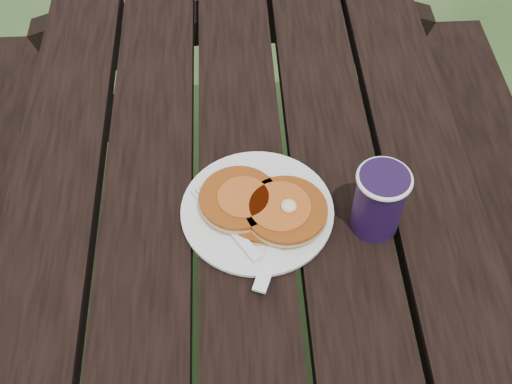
{
  "coord_description": "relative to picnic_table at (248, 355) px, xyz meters",
  "views": [
    {
      "loc": [
        -0.01,
        -0.51,
        1.55
      ],
      "look_at": [
        0.02,
        0.07,
        0.8
      ],
      "focal_mm": 45.0,
      "sensor_mm": 36.0,
      "label": 1
    }
  ],
  "objects": [
    {
      "name": "picnic_table",
      "position": [
        0.0,
        0.0,
        0.0
      ],
      "size": [
        1.36,
        1.8,
        0.75
      ],
      "color": "black",
      "rests_on": "ground"
    },
    {
      "name": "plate",
      "position": [
        0.02,
        0.07,
        0.39
      ],
      "size": [
        0.29,
        0.29,
        0.01
      ],
      "primitive_type": "cylinder",
      "rotation": [
        0.0,
        0.0,
        -0.33
      ],
      "color": "white",
      "rests_on": "picnic_table"
    },
    {
      "name": "pancake_stack",
      "position": [
        0.03,
        0.06,
        0.41
      ],
      "size": [
        0.19,
        0.15,
        0.04
      ],
      "rotation": [
        0.0,
        0.0,
        -0.08
      ],
      "color": "#9B4611",
      "rests_on": "plate"
    },
    {
      "name": "knife",
      "position": [
        0.05,
        0.01,
        0.39
      ],
      "size": [
        0.08,
        0.18,
        0.0
      ],
      "primitive_type": "cube",
      "rotation": [
        0.0,
        0.0,
        -0.37
      ],
      "color": "white",
      "rests_on": "plate"
    },
    {
      "name": "fork",
      "position": [
        -0.01,
        0.02,
        0.4
      ],
      "size": [
        0.11,
        0.15,
        0.01
      ],
      "primitive_type": null,
      "rotation": [
        0.0,
        0.0,
        0.56
      ],
      "color": "white",
      "rests_on": "plate"
    },
    {
      "name": "coffee_cup",
      "position": [
        0.2,
        0.04,
        0.45
      ],
      "size": [
        0.08,
        0.08,
        0.11
      ],
      "rotation": [
        0.0,
        0.0,
        -0.01
      ],
      "color": "#1E0D31",
      "rests_on": "picnic_table"
    }
  ]
}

